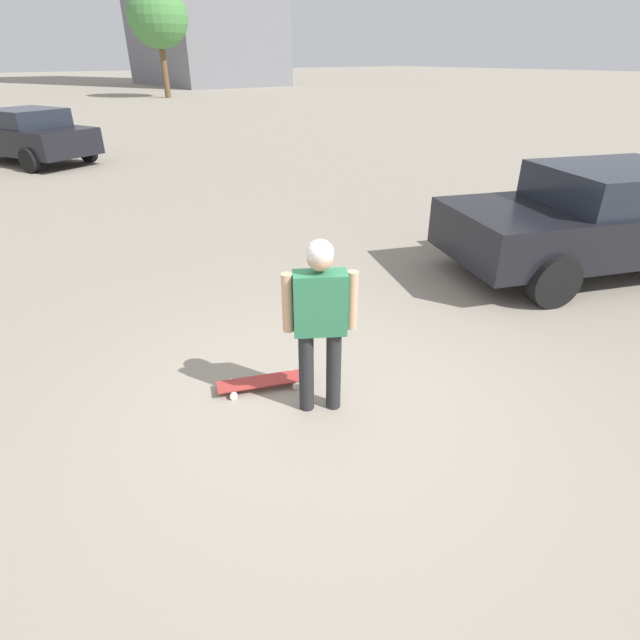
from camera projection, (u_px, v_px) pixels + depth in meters
The scene contains 6 objects.
ground_plane at pixel (320, 406), 4.53m from camera, with size 220.00×220.00×0.00m, color gray.
person at pixel (320, 313), 4.08m from camera, with size 0.54×0.40×1.58m.
skateboard at pixel (264, 382), 4.75m from camera, with size 0.89×0.51×0.08m.
car_parked_near at pixel (604, 218), 7.07m from camera, with size 4.80×3.34×1.49m.
car_parked_far at pixel (29, 135), 14.35m from camera, with size 3.24×4.49×1.49m.
tree_distant at pixel (158, 16), 34.48m from camera, with size 4.14×4.14×7.27m.
Camera 1 is at (2.17, 2.91, 2.82)m, focal length 28.00 mm.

